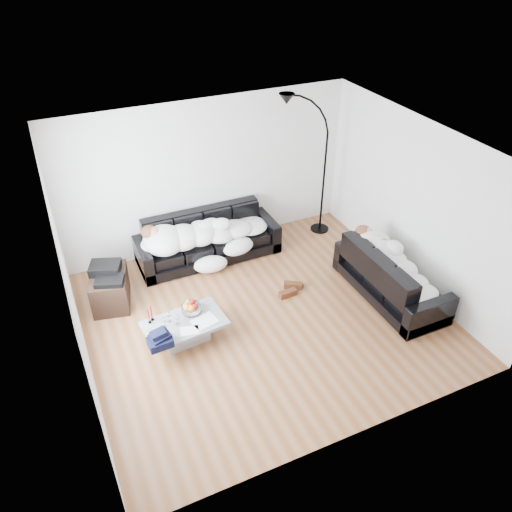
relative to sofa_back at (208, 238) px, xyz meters
name	(u,v)px	position (x,y,z in m)	size (l,w,h in m)	color
ground	(264,316)	(0.21, -1.80, -0.39)	(5.00, 5.00, 0.00)	brown
wall_back	(208,176)	(0.21, 0.45, 0.91)	(5.00, 0.02, 2.60)	silver
wall_left	(71,292)	(-2.29, -1.80, 0.91)	(0.02, 4.50, 2.60)	silver
wall_right	(416,205)	(2.71, -1.80, 0.91)	(0.02, 4.50, 2.60)	silver
ceiling	(267,151)	(0.21, -1.80, 2.21)	(5.00, 5.00, 0.00)	white
sofa_back	(208,238)	(0.00, 0.00, 0.00)	(2.40, 0.83, 0.78)	black
sofa_right	(392,274)	(2.19, -2.13, 0.00)	(1.94, 0.83, 0.79)	black
sleeper_back	(208,227)	(0.00, -0.05, 0.23)	(2.03, 0.70, 0.41)	white
sleeper_right	(394,262)	(2.19, -2.13, 0.23)	(1.67, 0.70, 0.41)	white
teal_cushion	(368,238)	(2.13, -1.53, 0.33)	(0.36, 0.30, 0.20)	#0B4D3A
coffee_table	(185,331)	(-0.99, -1.78, -0.23)	(1.10, 0.64, 0.32)	#939699
fruit_bowl	(191,307)	(-0.83, -1.60, 0.01)	(0.28, 0.28, 0.17)	white
wine_glass_a	(169,317)	(-1.17, -1.67, 0.01)	(0.07, 0.07, 0.17)	white
wine_glass_b	(164,322)	(-1.26, -1.75, 0.01)	(0.07, 0.07, 0.16)	white
wine_glass_c	(177,319)	(-1.08, -1.78, 0.02)	(0.08, 0.08, 0.18)	white
candle_left	(149,316)	(-1.42, -1.59, 0.04)	(0.04, 0.04, 0.23)	maroon
candle_right	(151,313)	(-1.37, -1.55, 0.05)	(0.04, 0.04, 0.24)	maroon
newspaper_a	(204,321)	(-0.73, -1.87, -0.06)	(0.33, 0.25, 0.01)	silver
newspaper_b	(190,330)	(-0.98, -1.97, -0.06)	(0.25, 0.18, 0.01)	silver
navy_jacket	(156,335)	(-1.43, -2.04, 0.09)	(0.33, 0.27, 0.16)	black
shoes	(290,289)	(0.83, -1.44, -0.34)	(0.48, 0.35, 0.11)	#472311
av_cabinet	(110,289)	(-1.76, -0.54, -0.13)	(0.52, 0.76, 0.52)	black
stereo	(106,271)	(-1.76, -0.54, 0.20)	(0.44, 0.34, 0.13)	black
floor_lamp	(324,173)	(2.20, -0.01, 0.77)	(0.84, 0.34, 2.32)	black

